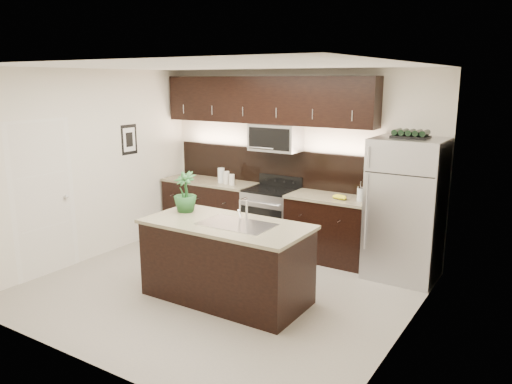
{
  "coord_description": "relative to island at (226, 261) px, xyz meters",
  "views": [
    {
      "loc": [
        3.48,
        -4.67,
        2.55
      ],
      "look_at": [
        0.19,
        0.55,
        1.16
      ],
      "focal_mm": 35.0,
      "sensor_mm": 36.0,
      "label": 1
    }
  ],
  "objects": [
    {
      "name": "counter_run",
      "position": [
        -0.69,
        1.87,
        -0.0
      ],
      "size": [
        3.51,
        0.65,
        0.94
      ],
      "color": "black",
      "rests_on": "ground"
    },
    {
      "name": "upper_fixtures",
      "position": [
        -0.67,
        2.02,
        1.67
      ],
      "size": [
        3.49,
        0.4,
        1.66
      ],
      "color": "black",
      "rests_on": "counter_run"
    },
    {
      "name": "ground",
      "position": [
        -0.24,
        0.18,
        -0.47
      ],
      "size": [
        4.5,
        4.5,
        0.0
      ],
      "primitive_type": "plane",
      "color": "gray",
      "rests_on": "ground"
    },
    {
      "name": "wine_rack",
      "position": [
        1.56,
        1.81,
        1.41
      ],
      "size": [
        0.45,
        0.28,
        0.11
      ],
      "color": "black",
      "rests_on": "refrigerator"
    },
    {
      "name": "island",
      "position": [
        0.0,
        0.0,
        0.0
      ],
      "size": [
        1.96,
        0.96,
        0.94
      ],
      "color": "black",
      "rests_on": "ground"
    },
    {
      "name": "bananas",
      "position": [
        0.61,
        1.79,
        0.5
      ],
      "size": [
        0.23,
        0.19,
        0.06
      ],
      "primitive_type": "ellipsoid",
      "rotation": [
        0.0,
        0.0,
        -0.18
      ],
      "color": "yellow",
      "rests_on": "counter_run"
    },
    {
      "name": "refrigerator",
      "position": [
        1.56,
        1.81,
        0.45
      ],
      "size": [
        0.89,
        0.8,
        1.84
      ],
      "primitive_type": "cube",
      "color": "#B2B2B7",
      "rests_on": "ground"
    },
    {
      "name": "french_press",
      "position": [
        0.93,
        1.82,
        0.57
      ],
      "size": [
        0.09,
        0.09,
        0.27
      ],
      "rotation": [
        0.0,
        0.0,
        -0.25
      ],
      "color": "silver",
      "rests_on": "counter_run"
    },
    {
      "name": "plant",
      "position": [
        -0.72,
        0.14,
        0.72
      ],
      "size": [
        0.3,
        0.3,
        0.5
      ],
      "primitive_type": "imported",
      "rotation": [
        0.0,
        0.0,
        0.05
      ],
      "color": "#225625",
      "rests_on": "island"
    },
    {
      "name": "room_walls",
      "position": [
        -0.35,
        0.14,
        1.22
      ],
      "size": [
        4.52,
        4.02,
        2.71
      ],
      "color": "silver",
      "rests_on": "ground"
    },
    {
      "name": "canisters",
      "position": [
        -1.3,
        1.8,
        0.57
      ],
      "size": [
        0.35,
        0.16,
        0.24
      ],
      "rotation": [
        0.0,
        0.0,
        -0.24
      ],
      "color": "silver",
      "rests_on": "counter_run"
    },
    {
      "name": "sink_faucet",
      "position": [
        0.15,
        0.01,
        0.48
      ],
      "size": [
        0.84,
        0.5,
        0.28
      ],
      "color": "silver",
      "rests_on": "island"
    }
  ]
}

